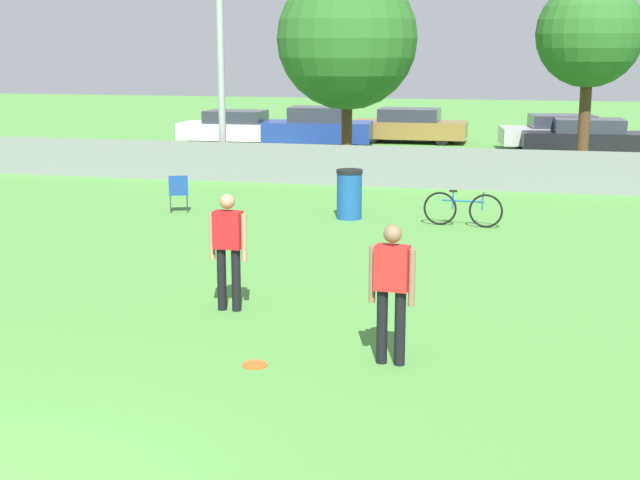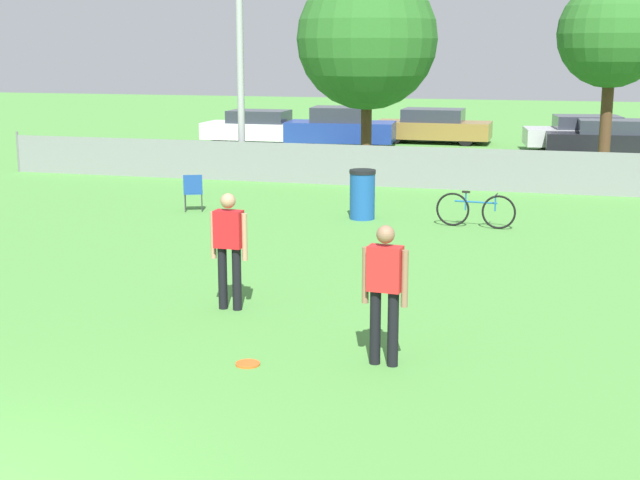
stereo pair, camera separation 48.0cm
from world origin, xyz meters
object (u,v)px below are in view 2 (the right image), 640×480
player_defender_red (229,243)px  tree_far_right (612,35)px  parked_car_tan (433,126)px  parked_car_dark (613,139)px  bicycle_sideline (476,210)px  trash_bin (362,194)px  parked_car_white (259,127)px  light_pole (239,19)px  parked_car_blue (341,128)px  folding_chair_sideline (193,190)px  frisbee_disc (248,364)px  parked_car_silver (586,134)px  tree_near_pole (367,39)px  player_thrower_red (385,285)px

player_defender_red → tree_far_right: bearing=70.0°
parked_car_tan → parked_car_dark: 7.25m
bicycle_sideline → trash_bin: trash_bin is taller
bicycle_sideline → parked_car_white: (-9.76, 14.36, 0.27)m
light_pole → parked_car_tan: size_ratio=1.65×
light_pole → tree_far_right: size_ratio=1.35×
parked_car_blue → parked_car_dark: bearing=-8.9°
bicycle_sideline → parked_car_tan: parked_car_tan is taller
light_pole → parked_car_white: (-2.51, 8.69, -3.79)m
tree_far_right → folding_chair_sideline: size_ratio=6.44×
frisbee_disc → parked_car_dark: bearing=77.4°
folding_chair_sideline → parked_car_silver: parked_car_silver is taller
parked_car_blue → tree_near_pole: bearing=-74.7°
light_pole → folding_chair_sideline: bearing=-81.2°
player_defender_red → parked_car_white: size_ratio=0.39×
player_thrower_red → parked_car_tan: size_ratio=0.38×
light_pole → frisbee_disc: 16.27m
parked_car_tan → folding_chair_sideline: bearing=-100.4°
parked_car_white → parked_car_silver: size_ratio=0.95×
parked_car_blue → parked_car_tan: 3.94m
tree_far_right → trash_bin: tree_far_right is taller
parked_car_tan → player_thrower_red: bearing=-82.7°
player_defender_red → parked_car_blue: size_ratio=0.40×
tree_near_pole → player_defender_red: 14.90m
trash_bin → tree_far_right: bearing=54.3°
light_pole → player_thrower_red: 16.24m
player_defender_red → parked_car_dark: (6.04, 20.37, -0.33)m
trash_bin → parked_car_silver: (4.89, 14.56, 0.11)m
player_defender_red → bicycle_sideline: player_defender_red is taller
bicycle_sideline → parked_car_tan: bearing=106.1°
parked_car_tan → parked_car_dark: (6.59, -3.03, -0.01)m
trash_bin → parked_car_blue: size_ratio=0.26×
parked_car_white → parked_car_blue: (3.31, -0.26, 0.09)m
parked_car_tan → parked_car_dark: bearing=-24.4°
parked_car_white → parked_car_tan: size_ratio=0.96×
parked_car_tan → bicycle_sideline: bearing=-78.4°
tree_near_pole → tree_far_right: 6.79m
frisbee_disc → parked_car_dark: 23.02m
player_thrower_red → folding_chair_sideline: bearing=130.4°
player_defender_red → parked_car_tan: bearing=92.2°
light_pole → folding_chair_sideline: (0.85, -5.49, -3.94)m
light_pole → trash_bin: bearing=-48.4°
tree_near_pole → parked_car_dark: (7.30, 5.82, -3.27)m
player_defender_red → folding_chair_sideline: bearing=118.0°
bicycle_sideline → parked_car_silver: bearing=85.5°
player_thrower_red → frisbee_disc: bearing=-159.1°
parked_car_tan → frisbee_disc: bearing=-86.2°
player_thrower_red → parked_car_tan: bearing=102.2°
parked_car_dark → parked_car_blue: bearing=173.1°
bicycle_sideline → parked_car_white: parked_car_white is taller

